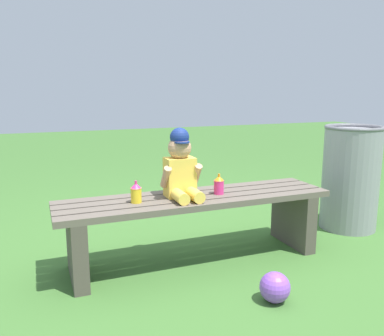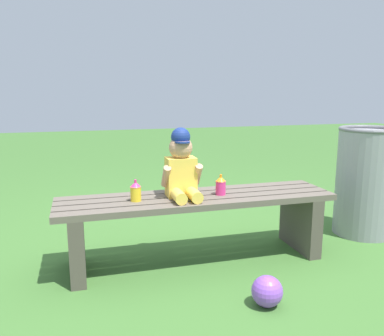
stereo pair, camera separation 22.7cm
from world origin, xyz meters
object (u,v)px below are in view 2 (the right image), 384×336
child_figure (182,167)px  trash_bin (366,181)px  sippy_cup_left (136,191)px  sippy_cup_right (221,185)px  park_bench (197,216)px  toy_ball (267,291)px

child_figure → trash_bin: bearing=4.9°
child_figure → sippy_cup_left: bearing=-175.6°
child_figure → sippy_cup_right: bearing=-5.1°
park_bench → sippy_cup_right: (0.14, -0.01, 0.18)m
toy_ball → trash_bin: (1.11, 0.72, 0.31)m
sippy_cup_left → sippy_cup_right: bearing=0.0°
child_figure → toy_ball: bearing=-66.1°
park_bench → trash_bin: size_ratio=2.13×
child_figure → toy_ball: (0.27, -0.60, -0.51)m
toy_ball → trash_bin: 1.36m
child_figure → sippy_cup_right: 0.26m
park_bench → sippy_cup_right: sippy_cup_right is taller
park_bench → trash_bin: (1.28, 0.13, 0.11)m
child_figure → toy_ball: 0.83m
sippy_cup_right → trash_bin: bearing=6.9°
park_bench → trash_bin: trash_bin is taller
park_bench → sippy_cup_left: size_ratio=13.17×
park_bench → child_figure: child_figure is taller
sippy_cup_left → trash_bin: trash_bin is taller
park_bench → sippy_cup_right: bearing=-4.7°
park_bench → sippy_cup_left: bearing=-178.1°
sippy_cup_right → toy_ball: sippy_cup_right is taller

